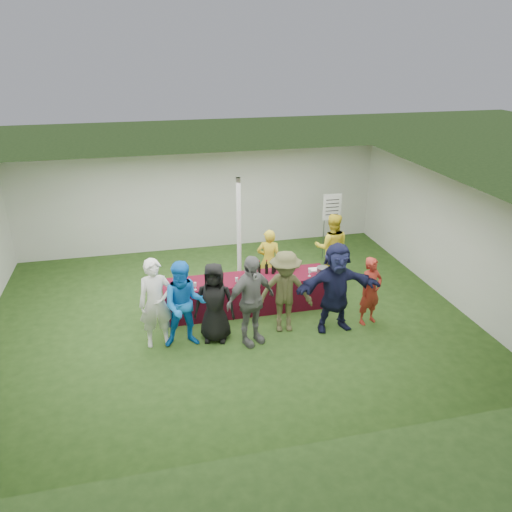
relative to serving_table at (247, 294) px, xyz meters
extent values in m
plane|color=#284719|center=(-0.46, -0.16, -0.38)|extent=(60.00, 60.00, 0.00)
plane|color=white|center=(-0.46, 3.84, 0.97)|extent=(10.00, 0.00, 10.00)
plane|color=white|center=(-0.46, -4.16, 0.97)|extent=(10.00, 0.00, 10.00)
plane|color=white|center=(4.54, -0.16, 0.97)|extent=(0.00, 8.00, 8.00)
plane|color=white|center=(-0.46, -0.16, 2.33)|extent=(10.00, 10.00, 0.00)
cylinder|color=silver|center=(0.04, 1.04, 0.98)|extent=(0.10, 0.10, 2.70)
cube|color=#61071C|center=(0.00, 0.00, 0.00)|extent=(3.60, 0.80, 0.75)
cylinder|color=black|center=(0.30, 0.13, 0.48)|extent=(0.07, 0.07, 0.22)
cylinder|color=black|center=(0.30, 0.13, 0.64)|extent=(0.03, 0.03, 0.08)
cylinder|color=maroon|center=(0.30, 0.13, 0.69)|extent=(0.03, 0.03, 0.02)
cylinder|color=black|center=(0.47, 0.13, 0.48)|extent=(0.07, 0.07, 0.22)
cylinder|color=black|center=(0.47, 0.13, 0.64)|extent=(0.03, 0.03, 0.08)
cylinder|color=maroon|center=(0.47, 0.13, 0.69)|extent=(0.03, 0.03, 0.02)
cylinder|color=black|center=(0.61, 0.09, 0.48)|extent=(0.07, 0.07, 0.22)
cylinder|color=black|center=(0.61, 0.09, 0.64)|extent=(0.03, 0.03, 0.08)
cylinder|color=maroon|center=(0.61, 0.09, 0.69)|extent=(0.03, 0.03, 0.02)
cylinder|color=black|center=(0.66, 0.18, 0.48)|extent=(0.07, 0.07, 0.22)
cylinder|color=black|center=(0.66, 0.18, 0.64)|extent=(0.03, 0.03, 0.08)
cylinder|color=maroon|center=(0.66, 0.18, 0.69)|extent=(0.03, 0.03, 0.02)
cylinder|color=black|center=(0.80, 0.10, 0.48)|extent=(0.07, 0.07, 0.22)
cylinder|color=black|center=(0.80, 0.10, 0.64)|extent=(0.03, 0.03, 0.08)
cylinder|color=maroon|center=(0.80, 0.10, 0.69)|extent=(0.03, 0.03, 0.02)
cylinder|color=black|center=(0.98, 0.18, 0.48)|extent=(0.07, 0.07, 0.22)
cylinder|color=black|center=(0.98, 0.18, 0.64)|extent=(0.03, 0.03, 0.08)
cylinder|color=maroon|center=(0.98, 0.18, 0.69)|extent=(0.03, 0.03, 0.02)
cylinder|color=black|center=(1.11, 0.18, 0.48)|extent=(0.07, 0.07, 0.22)
cylinder|color=black|center=(1.11, 0.18, 0.64)|extent=(0.03, 0.03, 0.08)
cylinder|color=maroon|center=(1.11, 0.18, 0.69)|extent=(0.03, 0.03, 0.02)
cylinder|color=silver|center=(-1.35, -0.27, 0.38)|extent=(0.06, 0.06, 0.00)
cylinder|color=silver|center=(-1.35, -0.27, 0.42)|extent=(0.01, 0.01, 0.07)
cylinder|color=silver|center=(-1.35, -0.27, 0.50)|extent=(0.06, 0.06, 0.08)
cylinder|color=silver|center=(-1.15, -0.29, 0.38)|extent=(0.06, 0.06, 0.00)
cylinder|color=silver|center=(-1.15, -0.29, 0.42)|extent=(0.01, 0.01, 0.07)
cylinder|color=silver|center=(-1.15, -0.29, 0.50)|extent=(0.06, 0.06, 0.08)
cylinder|color=silver|center=(-0.82, -0.27, 0.38)|extent=(0.06, 0.06, 0.00)
cylinder|color=silver|center=(-0.82, -0.27, 0.42)|extent=(0.01, 0.01, 0.07)
cylinder|color=silver|center=(-0.82, -0.27, 0.50)|extent=(0.06, 0.06, 0.08)
cylinder|color=#4D0810|center=(-0.82, -0.27, 0.47)|extent=(0.05, 0.05, 0.02)
cylinder|color=silver|center=(-0.28, -0.26, 0.38)|extent=(0.06, 0.06, 0.00)
cylinder|color=silver|center=(-0.28, -0.26, 0.42)|extent=(0.01, 0.01, 0.07)
cylinder|color=silver|center=(-0.28, -0.26, 0.50)|extent=(0.06, 0.06, 0.08)
cylinder|color=#4D0810|center=(-0.28, -0.26, 0.47)|extent=(0.05, 0.05, 0.02)
cylinder|color=silver|center=(1.35, -0.21, 0.38)|extent=(0.06, 0.06, 0.00)
cylinder|color=silver|center=(1.35, -0.21, 0.42)|extent=(0.01, 0.01, 0.07)
cylinder|color=silver|center=(1.35, -0.21, 0.50)|extent=(0.06, 0.06, 0.08)
cylinder|color=#4D0810|center=(1.35, -0.21, 0.47)|extent=(0.05, 0.05, 0.02)
cylinder|color=silver|center=(0.04, 0.08, 0.47)|extent=(0.07, 0.07, 0.20)
cylinder|color=silver|center=(0.04, 0.08, 0.59)|extent=(0.03, 0.03, 0.03)
cube|color=white|center=(1.56, 0.05, 0.39)|extent=(0.25, 0.18, 0.03)
cylinder|color=slate|center=(1.64, -0.22, 0.46)|extent=(0.27, 0.27, 0.18)
cylinder|color=slate|center=(2.59, 2.27, 0.18)|extent=(0.02, 0.02, 1.10)
cylinder|color=slate|center=(2.99, 2.27, 0.18)|extent=(0.02, 0.02, 1.10)
cube|color=white|center=(2.79, 2.27, 1.07)|extent=(0.50, 0.02, 0.70)
cube|color=black|center=(2.79, 2.25, 1.27)|extent=(0.36, 0.01, 0.02)
cube|color=black|center=(2.79, 2.25, 1.17)|extent=(0.36, 0.01, 0.02)
cube|color=black|center=(2.79, 2.25, 1.07)|extent=(0.36, 0.01, 0.02)
cube|color=black|center=(2.79, 2.25, 0.97)|extent=(0.36, 0.01, 0.02)
cube|color=black|center=(2.79, 2.25, 0.88)|extent=(0.36, 0.01, 0.02)
imported|color=gold|center=(0.69, 0.77, 0.39)|extent=(0.64, 0.52, 1.53)
imported|color=yellow|center=(2.32, 1.00, 0.48)|extent=(0.98, 0.86, 1.70)
imported|color=white|center=(-1.97, -0.96, 0.52)|extent=(0.68, 0.47, 1.79)
imported|color=blue|center=(-1.44, -1.11, 0.50)|extent=(0.89, 0.72, 1.74)
imported|color=black|center=(-0.87, -1.04, 0.44)|extent=(0.90, 0.71, 1.62)
imported|color=slate|center=(-0.21, -1.32, 0.54)|extent=(1.16, 0.84, 1.83)
imported|color=#4E4D2B|center=(0.55, -1.02, 0.49)|extent=(1.20, 0.80, 1.73)
imported|color=#161939|center=(1.55, -1.20, 0.56)|extent=(1.75, 0.59, 1.88)
imported|color=#A52B1F|center=(2.35, -1.14, 0.36)|extent=(0.61, 0.49, 1.46)
camera|label=1|loc=(-2.04, -9.47, 5.04)|focal=35.00mm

